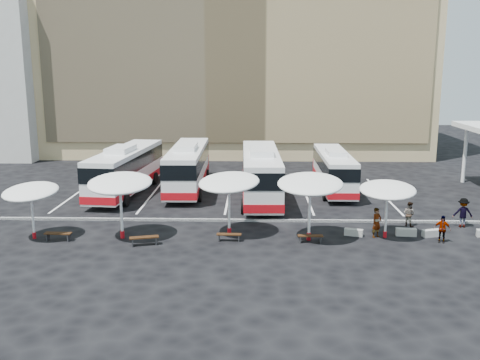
{
  "coord_description": "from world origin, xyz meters",
  "views": [
    {
      "loc": [
        1.96,
        -32.64,
        9.76
      ],
      "look_at": [
        1.0,
        3.0,
        2.2
      ],
      "focal_mm": 40.0,
      "sensor_mm": 36.0,
      "label": 1
    }
  ],
  "objects_px": {
    "conc_bench_1": "(406,232)",
    "wood_bench_2": "(229,235)",
    "conc_bench_0": "(354,232)",
    "passenger_1": "(409,214)",
    "bus_0": "(126,169)",
    "bus_2": "(261,172)",
    "conc_bench_2": "(432,233)",
    "passenger_3": "(463,213)",
    "bus_1": "(188,166)",
    "wood_bench_3": "(310,237)",
    "sunshade_1": "(120,183)",
    "passenger_0": "(377,223)",
    "sunshade_2": "(229,182)",
    "wood_bench_0": "(58,235)",
    "bus_3": "(334,169)",
    "sunshade_4": "(388,190)",
    "passenger_2": "(442,229)",
    "wood_bench_1": "(144,239)",
    "sunshade_0": "(31,192)",
    "sunshade_3": "(310,184)"
  },
  "relations": [
    {
      "from": "bus_1",
      "to": "passenger_3",
      "type": "height_order",
      "value": "bus_1"
    },
    {
      "from": "bus_0",
      "to": "bus_2",
      "type": "height_order",
      "value": "bus_2"
    },
    {
      "from": "wood_bench_0",
      "to": "bus_3",
      "type": "bearing_deg",
      "value": 37.19
    },
    {
      "from": "sunshade_0",
      "to": "passenger_0",
      "type": "xyz_separation_m",
      "value": [
        19.91,
        0.79,
        -1.9
      ]
    },
    {
      "from": "bus_0",
      "to": "wood_bench_2",
      "type": "bearing_deg",
      "value": -48.03
    },
    {
      "from": "passenger_2",
      "to": "conc_bench_1",
      "type": "bearing_deg",
      "value": 164.22
    },
    {
      "from": "bus_0",
      "to": "bus_1",
      "type": "relative_size",
      "value": 1.02
    },
    {
      "from": "passenger_0",
      "to": "sunshade_2",
      "type": "bearing_deg",
      "value": 145.0
    },
    {
      "from": "wood_bench_0",
      "to": "wood_bench_2",
      "type": "height_order",
      "value": "wood_bench_0"
    },
    {
      "from": "bus_1",
      "to": "wood_bench_3",
      "type": "distance_m",
      "value": 15.86
    },
    {
      "from": "wood_bench_3",
      "to": "passenger_3",
      "type": "height_order",
      "value": "passenger_3"
    },
    {
      "from": "bus_1",
      "to": "wood_bench_0",
      "type": "relative_size",
      "value": 7.79
    },
    {
      "from": "bus_0",
      "to": "conc_bench_1",
      "type": "height_order",
      "value": "bus_0"
    },
    {
      "from": "passenger_1",
      "to": "passenger_3",
      "type": "bearing_deg",
      "value": -133.91
    },
    {
      "from": "passenger_0",
      "to": "wood_bench_0",
      "type": "bearing_deg",
      "value": 150.03
    },
    {
      "from": "conc_bench_1",
      "to": "passenger_1",
      "type": "relative_size",
      "value": 0.75
    },
    {
      "from": "conc_bench_0",
      "to": "passenger_1",
      "type": "xyz_separation_m",
      "value": [
        3.81,
        2.05,
        0.58
      ]
    },
    {
      "from": "conc_bench_1",
      "to": "wood_bench_2",
      "type": "bearing_deg",
      "value": -173.06
    },
    {
      "from": "conc_bench_2",
      "to": "passenger_3",
      "type": "distance_m",
      "value": 3.27
    },
    {
      "from": "sunshade_4",
      "to": "wood_bench_1",
      "type": "xyz_separation_m",
      "value": [
        -13.78,
        -1.76,
        -2.47
      ]
    },
    {
      "from": "passenger_2",
      "to": "wood_bench_3",
      "type": "bearing_deg",
      "value": -158.63
    },
    {
      "from": "wood_bench_0",
      "to": "conc_bench_0",
      "type": "xyz_separation_m",
      "value": [
        17.1,
        1.4,
        -0.16
      ]
    },
    {
      "from": "wood_bench_0",
      "to": "conc_bench_0",
      "type": "distance_m",
      "value": 17.16
    },
    {
      "from": "bus_0",
      "to": "wood_bench_0",
      "type": "distance_m",
      "value": 12.03
    },
    {
      "from": "bus_3",
      "to": "wood_bench_2",
      "type": "bearing_deg",
      "value": -120.4
    },
    {
      "from": "bus_1",
      "to": "wood_bench_3",
      "type": "height_order",
      "value": "bus_1"
    },
    {
      "from": "wood_bench_2",
      "to": "wood_bench_3",
      "type": "relative_size",
      "value": 0.99
    },
    {
      "from": "bus_0",
      "to": "bus_2",
      "type": "distance_m",
      "value": 10.65
    },
    {
      "from": "passenger_0",
      "to": "passenger_2",
      "type": "height_order",
      "value": "passenger_0"
    },
    {
      "from": "bus_1",
      "to": "passenger_3",
      "type": "xyz_separation_m",
      "value": [
        18.31,
        -9.97,
        -1.03
      ]
    },
    {
      "from": "bus_2",
      "to": "passenger_2",
      "type": "xyz_separation_m",
      "value": [
        10.14,
        -9.97,
        -1.25
      ]
    },
    {
      "from": "sunshade_4",
      "to": "conc_bench_1",
      "type": "distance_m",
      "value": 2.96
    },
    {
      "from": "conc_bench_2",
      "to": "conc_bench_0",
      "type": "bearing_deg",
      "value": 179.45
    },
    {
      "from": "bus_2",
      "to": "passenger_0",
      "type": "xyz_separation_m",
      "value": [
        6.66,
        -9.1,
        -1.16
      ]
    },
    {
      "from": "sunshade_1",
      "to": "passenger_3",
      "type": "relative_size",
      "value": 2.08
    },
    {
      "from": "bus_0",
      "to": "sunshade_4",
      "type": "xyz_separation_m",
      "value": [
        17.69,
        -10.77,
        0.88
      ]
    },
    {
      "from": "bus_3",
      "to": "conc_bench_2",
      "type": "xyz_separation_m",
      "value": [
        4.03,
        -12.01,
        -1.53
      ]
    },
    {
      "from": "conc_bench_2",
      "to": "passenger_1",
      "type": "relative_size",
      "value": 0.71
    },
    {
      "from": "conc_bench_1",
      "to": "bus_3",
      "type": "bearing_deg",
      "value": 102.2
    },
    {
      "from": "conc_bench_0",
      "to": "passenger_3",
      "type": "height_order",
      "value": "passenger_3"
    },
    {
      "from": "passenger_2",
      "to": "passenger_3",
      "type": "height_order",
      "value": "passenger_3"
    },
    {
      "from": "bus_1",
      "to": "wood_bench_2",
      "type": "relative_size",
      "value": 8.51
    },
    {
      "from": "sunshade_1",
      "to": "passenger_0",
      "type": "height_order",
      "value": "sunshade_1"
    },
    {
      "from": "sunshade_2",
      "to": "wood_bench_3",
      "type": "distance_m",
      "value": 5.62
    },
    {
      "from": "sunshade_1",
      "to": "passenger_0",
      "type": "bearing_deg",
      "value": 2.24
    },
    {
      "from": "sunshade_3",
      "to": "sunshade_0",
      "type": "bearing_deg",
      "value": -179.49
    },
    {
      "from": "passenger_3",
      "to": "wood_bench_3",
      "type": "bearing_deg",
      "value": 25.44
    },
    {
      "from": "sunshade_0",
      "to": "sunshade_1",
      "type": "height_order",
      "value": "sunshade_1"
    },
    {
      "from": "bus_3",
      "to": "passenger_2",
      "type": "height_order",
      "value": "bus_3"
    },
    {
      "from": "bus_0",
      "to": "bus_3",
      "type": "xyz_separation_m",
      "value": [
        16.43,
        1.5,
        -0.24
      ]
    }
  ]
}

